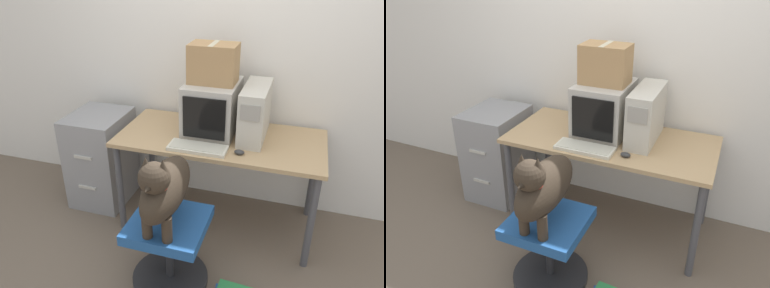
{
  "view_description": "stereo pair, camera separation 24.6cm",
  "coord_description": "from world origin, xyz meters",
  "views": [
    {
      "loc": [
        0.54,
        -2.06,
        1.95
      ],
      "look_at": [
        -0.12,
        0.04,
        0.84
      ],
      "focal_mm": 35.0,
      "sensor_mm": 36.0,
      "label": 1
    },
    {
      "loc": [
        0.77,
        -1.98,
        1.95
      ],
      "look_at": [
        -0.12,
        0.04,
        0.84
      ],
      "focal_mm": 35.0,
      "sensor_mm": 36.0,
      "label": 2
    }
  ],
  "objects": [
    {
      "name": "dog",
      "position": [
        -0.15,
        -0.4,
        0.76
      ],
      "size": [
        0.22,
        0.59,
        0.52
      ],
      "color": "#33281E",
      "rests_on": "office_chair"
    },
    {
      "name": "keyboard",
      "position": [
        -0.1,
        0.11,
        0.78
      ],
      "size": [
        0.4,
        0.16,
        0.03
      ],
      "color": "beige",
      "rests_on": "desk"
    },
    {
      "name": "office_chair",
      "position": [
        -0.15,
        -0.35,
        0.28
      ],
      "size": [
        0.5,
        0.5,
        0.5
      ],
      "color": "#262628",
      "rests_on": "ground_plane"
    },
    {
      "name": "computer_mouse",
      "position": [
        0.18,
        0.12,
        0.78
      ],
      "size": [
        0.07,
        0.05,
        0.03
      ],
      "color": "#333333",
      "rests_on": "desk"
    },
    {
      "name": "crt_monitor",
      "position": [
        -0.09,
        0.43,
        0.95
      ],
      "size": [
        0.37,
        0.46,
        0.38
      ],
      "color": "#B7B2A8",
      "rests_on": "desk"
    },
    {
      "name": "wall_back",
      "position": [
        0.0,
        0.77,
        1.3
      ],
      "size": [
        8.0,
        0.05,
        2.6
      ],
      "color": "white",
      "rests_on": "ground_plane"
    },
    {
      "name": "pc_tower",
      "position": [
        0.23,
        0.43,
        0.95
      ],
      "size": [
        0.17,
        0.49,
        0.38
      ],
      "color": "beige",
      "rests_on": "desk"
    },
    {
      "name": "filing_cabinet",
      "position": [
        -1.04,
        0.39,
        0.4
      ],
      "size": [
        0.44,
        0.53,
        0.8
      ],
      "color": "gray",
      "rests_on": "ground_plane"
    },
    {
      "name": "cardboard_box",
      "position": [
        -0.09,
        0.44,
        1.28
      ],
      "size": [
        0.33,
        0.23,
        0.28
      ],
      "color": "#A87F51",
      "rests_on": "crt_monitor"
    },
    {
      "name": "desk",
      "position": [
        0.0,
        0.35,
        0.68
      ],
      "size": [
        1.5,
        0.71,
        0.76
      ],
      "color": "tan",
      "rests_on": "ground_plane"
    },
    {
      "name": "ground_plane",
      "position": [
        0.0,
        0.0,
        0.0
      ],
      "size": [
        12.0,
        12.0,
        0.0
      ],
      "primitive_type": "plane",
      "color": "#6B5B4C"
    }
  ]
}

